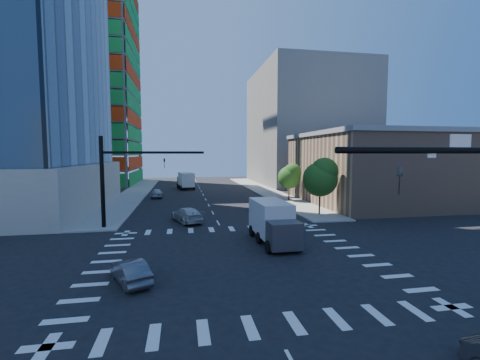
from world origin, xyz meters
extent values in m
plane|color=black|center=(0.00, 0.00, 0.00)|extent=(160.00, 160.00, 0.00)
cube|color=silver|center=(0.00, 0.00, 0.01)|extent=(20.00, 20.00, 0.01)
cube|color=gray|center=(12.50, 40.00, 0.07)|extent=(5.00, 60.00, 0.15)
cube|color=gray|center=(-12.50, 40.00, 0.07)|extent=(5.00, 60.00, 0.15)
cube|color=#1A9036|center=(-14.90, 62.00, 24.50)|extent=(0.12, 24.00, 49.00)
cube|color=red|center=(-27.50, 49.40, 24.50)|extent=(24.00, 0.12, 49.00)
cube|color=#A17A5E|center=(25.00, 22.00, 5.00)|extent=(20.00, 22.00, 10.00)
cube|color=gray|center=(25.00, 22.00, 10.30)|extent=(20.50, 22.50, 0.60)
cube|color=slate|center=(27.00, 55.00, 14.00)|extent=(24.00, 30.00, 28.00)
cylinder|color=black|center=(6.50, -11.50, 7.55)|extent=(10.00, 0.24, 0.24)
imported|color=black|center=(4.00, -11.50, 6.45)|extent=(0.16, 0.20, 1.00)
cube|color=white|center=(6.50, -11.50, 7.90)|extent=(0.90, 0.04, 0.50)
cylinder|color=black|center=(-11.50, 11.50, 4.65)|extent=(0.40, 0.40, 9.00)
cylinder|color=black|center=(-6.50, 11.50, 7.55)|extent=(10.00, 0.24, 0.24)
imported|color=black|center=(-5.50, 11.50, 6.45)|extent=(0.16, 0.20, 1.00)
cylinder|color=#382316|center=(12.50, 14.00, 1.29)|extent=(0.20, 0.20, 2.27)
sphere|color=#174A13|center=(12.50, 14.00, 4.38)|extent=(4.16, 4.16, 4.16)
sphere|color=#396622|center=(12.90, 13.70, 5.35)|extent=(3.25, 3.25, 3.25)
cylinder|color=#382316|center=(12.80, 26.00, 1.11)|extent=(0.20, 0.20, 1.92)
sphere|color=#174A13|center=(12.80, 26.00, 3.72)|extent=(3.52, 3.52, 3.52)
sphere|color=#396622|center=(13.20, 25.70, 4.55)|extent=(2.75, 2.75, 2.75)
imported|color=black|center=(6.86, 17.00, 0.69)|extent=(4.08, 5.49, 1.39)
imported|color=#B4B4B4|center=(-3.31, 13.07, 0.79)|extent=(3.88, 5.85, 1.57)
imported|color=#A8A9B0|center=(-7.91, 33.62, 0.78)|extent=(1.96, 4.61, 1.56)
imported|color=#535359|center=(-6.80, -3.01, 0.66)|extent=(2.94, 4.25, 1.33)
cube|color=silver|center=(3.67, 3.24, 2.02)|extent=(2.67, 5.36, 2.76)
cube|color=#3C3B42|center=(3.67, 3.24, 1.33)|extent=(2.48, 1.97, 2.02)
cube|color=silver|center=(-3.05, 46.75, 2.07)|extent=(3.42, 5.78, 2.83)
cube|color=#3C3B42|center=(-3.05, 46.75, 1.36)|extent=(2.78, 2.32, 2.07)
camera|label=1|loc=(-3.79, -21.88, 7.43)|focal=24.00mm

